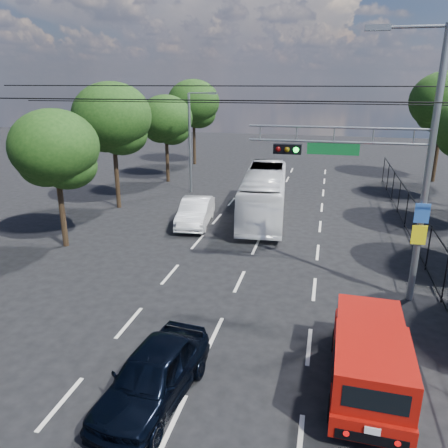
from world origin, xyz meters
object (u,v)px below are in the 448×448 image
(white_van, at_px, (196,212))
(navy_hatchback, at_px, (153,375))
(red_pickup, at_px, (369,357))
(signal_mast, at_px, (392,159))
(white_bus, at_px, (264,194))

(white_van, bearing_deg, navy_hatchback, -83.82)
(red_pickup, distance_m, white_van, 14.98)
(white_van, bearing_deg, signal_mast, -42.77)
(white_bus, height_order, white_van, white_bus)
(red_pickup, relative_size, white_van, 1.12)
(signal_mast, bearing_deg, navy_hatchback, -129.54)
(red_pickup, bearing_deg, signal_mast, 82.63)
(white_bus, relative_size, white_van, 2.24)
(white_bus, distance_m, white_van, 4.35)
(signal_mast, xyz_separation_m, red_pickup, (-0.73, -5.62, -4.25))
(signal_mast, relative_size, navy_hatchback, 2.22)
(red_pickup, height_order, white_van, red_pickup)
(signal_mast, relative_size, white_van, 2.11)
(signal_mast, height_order, white_bus, signal_mast)
(signal_mast, relative_size, red_pickup, 1.88)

